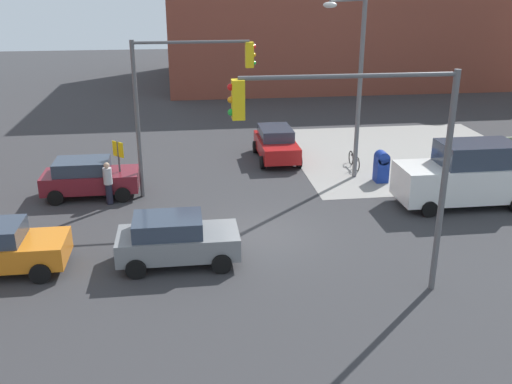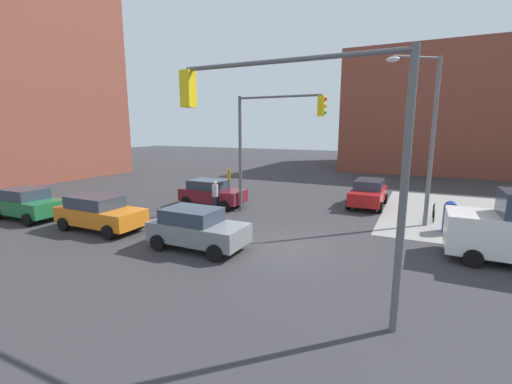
{
  "view_description": "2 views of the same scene",
  "coord_description": "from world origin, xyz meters",
  "px_view_note": "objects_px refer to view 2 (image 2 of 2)",
  "views": [
    {
      "loc": [
        -2.69,
        -18.69,
        8.69
      ],
      "look_at": [
        -0.44,
        -1.73,
        2.3
      ],
      "focal_mm": 40.0,
      "sensor_mm": 36.0,
      "label": 1
    },
    {
      "loc": [
        4.79,
        -12.64,
        4.78
      ],
      "look_at": [
        -1.42,
        0.2,
        2.1
      ],
      "focal_mm": 24.0,
      "sensor_mm": 36.0,
      "label": 2
    }
  ],
  "objects_px": {
    "pedestrian_crossing": "(215,195)",
    "street_lamp_corner": "(427,129)",
    "traffic_signal_se_corner": "(303,132)",
    "mailbox_blue": "(450,216)",
    "sedan_red": "(368,193)",
    "sedan_gray": "(197,228)",
    "coupe_orange": "(99,212)",
    "bicycle_leaning_on_fence": "(434,213)",
    "sedan_maroon": "(212,193)",
    "coupe_green": "(28,203)",
    "traffic_signal_nw_corner": "(271,131)"
  },
  "relations": [
    {
      "from": "pedestrian_crossing",
      "to": "coupe_orange",
      "type": "bearing_deg",
      "value": 118.72
    },
    {
      "from": "coupe_green",
      "to": "bicycle_leaning_on_fence",
      "type": "relative_size",
      "value": 2.2
    },
    {
      "from": "mailbox_blue",
      "to": "bicycle_leaning_on_fence",
      "type": "distance_m",
      "value": 2.32
    },
    {
      "from": "coupe_orange",
      "to": "pedestrian_crossing",
      "type": "distance_m",
      "value": 6.26
    },
    {
      "from": "sedan_red",
      "to": "bicycle_leaning_on_fence",
      "type": "bearing_deg",
      "value": -26.91
    },
    {
      "from": "sedan_gray",
      "to": "pedestrian_crossing",
      "type": "bearing_deg",
      "value": 115.9
    },
    {
      "from": "mailbox_blue",
      "to": "sedan_red",
      "type": "bearing_deg",
      "value": 136.19
    },
    {
      "from": "sedan_maroon",
      "to": "coupe_orange",
      "type": "distance_m",
      "value": 6.87
    },
    {
      "from": "coupe_orange",
      "to": "pedestrian_crossing",
      "type": "bearing_deg",
      "value": 62.14
    },
    {
      "from": "pedestrian_crossing",
      "to": "street_lamp_corner",
      "type": "bearing_deg",
      "value": -114.02
    },
    {
      "from": "sedan_maroon",
      "to": "sedan_red",
      "type": "distance_m",
      "value": 9.67
    },
    {
      "from": "traffic_signal_nw_corner",
      "to": "coupe_green",
      "type": "xyz_separation_m",
      "value": [
        -11.21,
        -6.48,
        -3.76
      ]
    },
    {
      "from": "traffic_signal_nw_corner",
      "to": "mailbox_blue",
      "type": "distance_m",
      "value": 9.64
    },
    {
      "from": "sedan_maroon",
      "to": "coupe_green",
      "type": "bearing_deg",
      "value": -136.26
    },
    {
      "from": "traffic_signal_se_corner",
      "to": "bicycle_leaning_on_fence",
      "type": "distance_m",
      "value": 12.94
    },
    {
      "from": "sedan_maroon",
      "to": "sedan_gray",
      "type": "bearing_deg",
      "value": -61.33
    },
    {
      "from": "coupe_orange",
      "to": "sedan_red",
      "type": "height_order",
      "value": "same"
    },
    {
      "from": "traffic_signal_nw_corner",
      "to": "coupe_green",
      "type": "height_order",
      "value": "traffic_signal_nw_corner"
    },
    {
      "from": "mailbox_blue",
      "to": "pedestrian_crossing",
      "type": "bearing_deg",
      "value": -174.29
    },
    {
      "from": "traffic_signal_nw_corner",
      "to": "traffic_signal_se_corner",
      "type": "xyz_separation_m",
      "value": [
        4.76,
        -9.0,
        0.07
      ]
    },
    {
      "from": "sedan_gray",
      "to": "sedan_red",
      "type": "bearing_deg",
      "value": 64.89
    },
    {
      "from": "mailbox_blue",
      "to": "sedan_maroon",
      "type": "relative_size",
      "value": 0.36
    },
    {
      "from": "sedan_maroon",
      "to": "sedan_red",
      "type": "relative_size",
      "value": 0.96
    },
    {
      "from": "coupe_green",
      "to": "sedan_gray",
      "type": "xyz_separation_m",
      "value": [
        10.76,
        0.16,
        0.0
      ]
    },
    {
      "from": "mailbox_blue",
      "to": "sedan_red",
      "type": "relative_size",
      "value": 0.35
    },
    {
      "from": "traffic_signal_nw_corner",
      "to": "traffic_signal_se_corner",
      "type": "distance_m",
      "value": 10.18
    },
    {
      "from": "mailbox_blue",
      "to": "sedan_gray",
      "type": "bearing_deg",
      "value": -143.64
    },
    {
      "from": "mailbox_blue",
      "to": "sedan_red",
      "type": "xyz_separation_m",
      "value": [
        -4.19,
        4.02,
        0.08
      ]
    },
    {
      "from": "sedan_gray",
      "to": "traffic_signal_se_corner",
      "type": "bearing_deg",
      "value": -27.21
    },
    {
      "from": "traffic_signal_nw_corner",
      "to": "mailbox_blue",
      "type": "relative_size",
      "value": 4.55
    },
    {
      "from": "traffic_signal_se_corner",
      "to": "sedan_gray",
      "type": "xyz_separation_m",
      "value": [
        -5.2,
        2.68,
        -3.83
      ]
    },
    {
      "from": "coupe_orange",
      "to": "bicycle_leaning_on_fence",
      "type": "distance_m",
      "value": 16.89
    },
    {
      "from": "sedan_maroon",
      "to": "pedestrian_crossing",
      "type": "height_order",
      "value": "pedestrian_crossing"
    },
    {
      "from": "street_lamp_corner",
      "to": "sedan_maroon",
      "type": "height_order",
      "value": "street_lamp_corner"
    },
    {
      "from": "coupe_orange",
      "to": "pedestrian_crossing",
      "type": "xyz_separation_m",
      "value": [
        2.92,
        5.53,
        0.09
      ]
    },
    {
      "from": "traffic_signal_se_corner",
      "to": "mailbox_blue",
      "type": "bearing_deg",
      "value": 66.84
    },
    {
      "from": "coupe_orange",
      "to": "bicycle_leaning_on_fence",
      "type": "relative_size",
      "value": 2.45
    },
    {
      "from": "coupe_orange",
      "to": "sedan_red",
      "type": "xyz_separation_m",
      "value": [
        10.74,
        10.75,
        -0.0
      ]
    },
    {
      "from": "traffic_signal_nw_corner",
      "to": "mailbox_blue",
      "type": "bearing_deg",
      "value": 3.24
    },
    {
      "from": "traffic_signal_se_corner",
      "to": "coupe_orange",
      "type": "bearing_deg",
      "value": 165.7
    },
    {
      "from": "mailbox_blue",
      "to": "coupe_green",
      "type": "bearing_deg",
      "value": -160.79
    },
    {
      "from": "sedan_maroon",
      "to": "bicycle_leaning_on_fence",
      "type": "height_order",
      "value": "sedan_maroon"
    },
    {
      "from": "coupe_green",
      "to": "pedestrian_crossing",
      "type": "bearing_deg",
      "value": 35.75
    },
    {
      "from": "sedan_maroon",
      "to": "coupe_orange",
      "type": "relative_size",
      "value": 0.92
    },
    {
      "from": "coupe_green",
      "to": "pedestrian_crossing",
      "type": "distance_m",
      "value": 9.9
    },
    {
      "from": "traffic_signal_se_corner",
      "to": "mailbox_blue",
      "type": "distance_m",
      "value": 11.05
    },
    {
      "from": "sedan_gray",
      "to": "pedestrian_crossing",
      "type": "height_order",
      "value": "pedestrian_crossing"
    },
    {
      "from": "coupe_green",
      "to": "street_lamp_corner",
      "type": "bearing_deg",
      "value": 21.96
    },
    {
      "from": "pedestrian_crossing",
      "to": "mailbox_blue",
      "type": "bearing_deg",
      "value": -117.72
    },
    {
      "from": "coupe_green",
      "to": "bicycle_leaning_on_fence",
      "type": "xyz_separation_m",
      "value": [
        19.43,
        9.18,
        -0.5
      ]
    }
  ]
}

